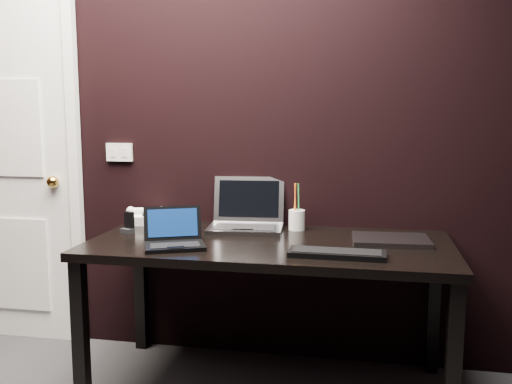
% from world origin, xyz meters
% --- Properties ---
extents(wall_back, '(4.00, 0.00, 4.00)m').
position_xyz_m(wall_back, '(0.00, 1.80, 1.30)').
color(wall_back, black).
rests_on(wall_back, ground).
extents(door, '(0.99, 0.10, 2.14)m').
position_xyz_m(door, '(-1.35, 1.78, 1.04)').
color(door, white).
rests_on(door, ground).
extents(wall_switch, '(0.15, 0.02, 0.10)m').
position_xyz_m(wall_switch, '(-0.62, 1.79, 1.12)').
color(wall_switch, silver).
rests_on(wall_switch, wall_back).
extents(desk, '(1.70, 0.80, 0.74)m').
position_xyz_m(desk, '(0.30, 1.40, 0.66)').
color(desk, black).
rests_on(desk, ground).
extents(netbook, '(0.34, 0.32, 0.17)m').
position_xyz_m(netbook, '(-0.11, 1.21, 0.77)').
color(netbook, black).
rests_on(netbook, desk).
extents(silver_laptop, '(0.40, 0.37, 0.26)m').
position_xyz_m(silver_laptop, '(0.14, 1.64, 0.79)').
color(silver_laptop, gray).
rests_on(silver_laptop, desk).
extents(ext_keyboard, '(0.41, 0.15, 0.03)m').
position_xyz_m(ext_keyboard, '(0.63, 1.18, 0.75)').
color(ext_keyboard, black).
rests_on(ext_keyboard, desk).
extents(closed_laptop, '(0.36, 0.27, 0.02)m').
position_xyz_m(closed_laptop, '(0.86, 1.48, 0.75)').
color(closed_laptop, gray).
rests_on(closed_laptop, desk).
extents(desk_phone, '(0.22, 0.20, 0.10)m').
position_xyz_m(desk_phone, '(-0.43, 1.69, 0.78)').
color(desk_phone, white).
rests_on(desk_phone, desk).
extents(mobile_phone, '(0.07, 0.07, 0.11)m').
position_xyz_m(mobile_phone, '(-0.43, 1.46, 0.78)').
color(mobile_phone, black).
rests_on(mobile_phone, desk).
extents(pen_cup, '(0.09, 0.09, 0.24)m').
position_xyz_m(pen_cup, '(0.39, 1.68, 0.80)').
color(pen_cup, white).
rests_on(pen_cup, desk).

